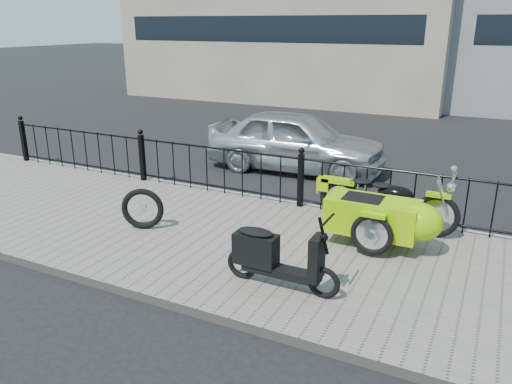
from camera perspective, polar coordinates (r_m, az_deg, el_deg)
The scene contains 8 objects.
ground at distance 7.91m, azimuth 1.52°, elevation -5.35°, with size 120.00×120.00×0.00m, color black.
sidewalk at distance 7.48m, azimuth -0.11°, elevation -6.33°, with size 30.00×3.80×0.12m, color slate.
curb at distance 9.12m, azimuth 5.35°, elevation -1.67°, with size 30.00×0.10×0.12m, color gray.
iron_fence at distance 8.83m, azimuth 5.12°, elevation 1.25°, with size 14.11×0.11×1.08m.
motorcycle_sidecar at distance 7.50m, azimuth 14.71°, elevation -2.47°, with size 2.28×1.48×0.98m.
scooter at distance 6.17m, azimuth 2.03°, elevation -7.40°, with size 1.50×0.44×1.02m.
spare_tire at distance 8.06m, azimuth -12.83°, elevation -1.88°, with size 0.67×0.67×0.10m, color black.
sedan_car at distance 11.42m, azimuth 4.56°, elevation 5.85°, with size 1.63×4.05×1.38m, color silver.
Camera 1 is at (3.03, -6.56, 3.24)m, focal length 35.00 mm.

